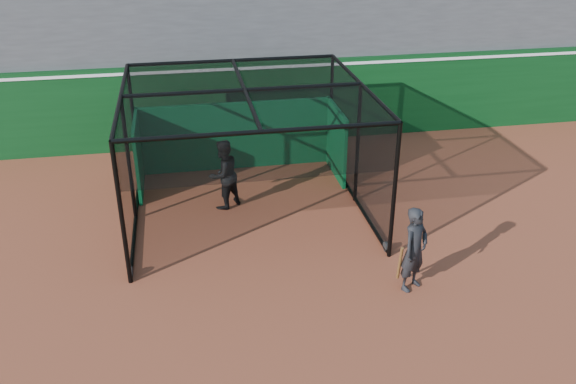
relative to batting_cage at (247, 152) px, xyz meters
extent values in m
plane|color=brown|center=(0.37, -4.03, -1.50)|extent=(120.00, 120.00, 0.00)
cube|color=#0A3814|center=(0.37, 4.47, -0.25)|extent=(50.00, 0.45, 2.50)
cube|color=white|center=(0.37, 4.47, 0.85)|extent=(50.00, 0.50, 0.08)
cube|color=#074F25|center=(0.00, 2.52, -0.55)|extent=(5.26, 0.10, 1.90)
cylinder|color=black|center=(-2.69, -2.46, -1.39)|extent=(0.08, 0.22, 0.22)
cylinder|color=black|center=(2.69, -2.46, -1.39)|extent=(0.08, 0.22, 0.22)
cylinder|color=black|center=(-2.69, 2.44, -1.39)|extent=(0.08, 0.22, 0.22)
cylinder|color=black|center=(2.69, 2.44, -1.39)|extent=(0.08, 0.22, 0.22)
imported|color=black|center=(-0.55, 0.24, -0.63)|extent=(1.07, 1.03, 1.73)
imported|color=black|center=(2.74, -3.82, -0.63)|extent=(0.76, 0.70, 1.74)
cylinder|color=#593819|center=(2.49, -3.77, -0.95)|extent=(0.14, 0.34, 0.87)
camera|label=1|loc=(-1.41, -13.12, 5.52)|focal=38.00mm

